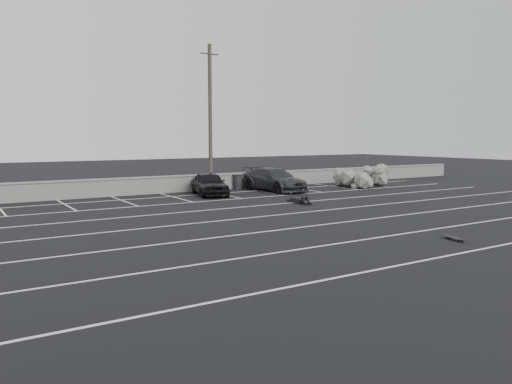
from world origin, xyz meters
TOP-DOWN VIEW (x-y plane):
  - ground at (0.00, 0.00)m, footprint 120.00×120.00m
  - seawall at (0.00, 14.00)m, footprint 50.00×0.45m
  - stall_lines at (-0.08, 4.41)m, footprint 36.00×20.05m
  - car_left at (0.20, 11.43)m, footprint 2.53×4.36m
  - car_right at (4.80, 11.27)m, footprint 2.30×5.18m
  - utility_pole at (1.19, 13.20)m, footprint 1.23×0.25m
  - trash_bin at (3.42, 13.60)m, footprint 0.67×0.67m
  - riprap_pile at (11.62, 10.57)m, footprint 4.54×3.97m
  - person at (2.64, 5.97)m, footprint 1.67×2.69m
  - skateboard at (1.25, -4.69)m, footprint 0.38×0.84m

SIDE VIEW (x-z plane):
  - ground at x=0.00m, z-range 0.00..0.00m
  - stall_lines at x=-0.08m, z-range 0.00..0.01m
  - skateboard at x=1.25m, z-range 0.03..0.13m
  - person at x=2.64m, z-range 0.00..0.48m
  - trash_bin at x=3.42m, z-range 0.01..0.99m
  - riprap_pile at x=11.62m, z-range -0.11..1.19m
  - seawall at x=0.00m, z-range 0.02..1.08m
  - car_left at x=0.20m, z-range 0.00..1.40m
  - car_right at x=4.80m, z-range 0.00..1.48m
  - utility_pole at x=1.19m, z-range 0.06..9.26m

